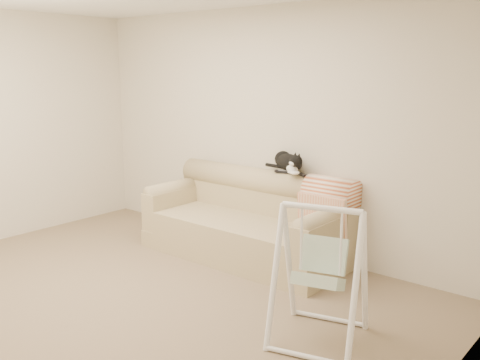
{
  "coord_description": "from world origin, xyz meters",
  "views": [
    {
      "loc": [
        3.46,
        -2.62,
        1.96
      ],
      "look_at": [
        0.23,
        1.27,
        0.9
      ],
      "focal_mm": 40.0,
      "sensor_mm": 36.0,
      "label": 1
    }
  ],
  "objects_px": {
    "tuxedo_cat": "(288,162)",
    "baby_swing": "(320,273)",
    "remote_a": "(283,172)",
    "remote_b": "(302,174)",
    "sofa": "(247,223)"
  },
  "relations": [
    {
      "from": "sofa",
      "to": "remote_a",
      "type": "distance_m",
      "value": 0.67
    },
    {
      "from": "remote_a",
      "to": "remote_b",
      "type": "bearing_deg",
      "value": 2.44
    },
    {
      "from": "sofa",
      "to": "tuxedo_cat",
      "type": "distance_m",
      "value": 0.78
    },
    {
      "from": "remote_a",
      "to": "remote_b",
      "type": "relative_size",
      "value": 1.09
    },
    {
      "from": "baby_swing",
      "to": "remote_b",
      "type": "bearing_deg",
      "value": 128.1
    },
    {
      "from": "tuxedo_cat",
      "to": "remote_a",
      "type": "bearing_deg",
      "value": -127.95
    },
    {
      "from": "remote_a",
      "to": "baby_swing",
      "type": "height_order",
      "value": "baby_swing"
    },
    {
      "from": "tuxedo_cat",
      "to": "baby_swing",
      "type": "relative_size",
      "value": 0.56
    },
    {
      "from": "tuxedo_cat",
      "to": "baby_swing",
      "type": "xyz_separation_m",
      "value": [
        1.22,
        -1.34,
        -0.5
      ]
    },
    {
      "from": "tuxedo_cat",
      "to": "baby_swing",
      "type": "bearing_deg",
      "value": -47.84
    },
    {
      "from": "sofa",
      "to": "remote_a",
      "type": "height_order",
      "value": "remote_a"
    },
    {
      "from": "remote_a",
      "to": "remote_b",
      "type": "height_order",
      "value": "remote_a"
    },
    {
      "from": "remote_b",
      "to": "tuxedo_cat",
      "type": "xyz_separation_m",
      "value": [
        -0.19,
        0.03,
        0.1
      ]
    },
    {
      "from": "remote_b",
      "to": "baby_swing",
      "type": "relative_size",
      "value": 0.17
    },
    {
      "from": "remote_b",
      "to": "sofa",
      "type": "bearing_deg",
      "value": -155.61
    }
  ]
}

